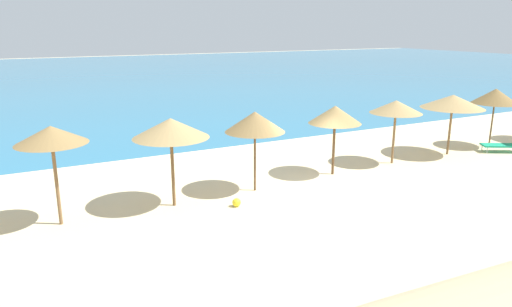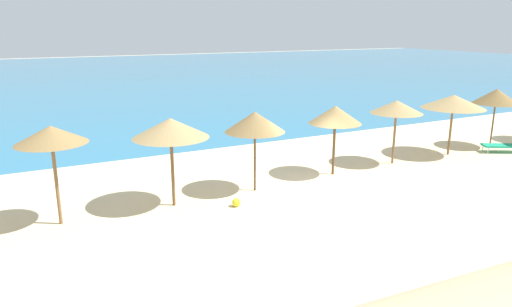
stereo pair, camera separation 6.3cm
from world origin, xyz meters
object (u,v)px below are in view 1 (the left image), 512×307
at_px(beach_umbrella_6, 396,107).
at_px(beach_umbrella_7, 453,102).
at_px(beach_umbrella_3, 171,128).
at_px(beach_umbrella_5, 335,115).
at_px(beach_umbrella_2, 51,135).
at_px(beach_umbrella_4, 255,122).
at_px(beach_ball, 237,202).
at_px(beach_umbrella_8, 495,96).
at_px(lounge_chair_2, 506,143).

height_order(beach_umbrella_6, beach_umbrella_7, beach_umbrella_7).
bearing_deg(beach_umbrella_3, beach_umbrella_5, 3.20).
distance_m(beach_umbrella_5, beach_umbrella_7, 6.14).
distance_m(beach_umbrella_2, beach_umbrella_4, 6.15).
height_order(beach_umbrella_7, beach_ball, beach_umbrella_7).
bearing_deg(beach_ball, beach_umbrella_7, 7.22).
relative_size(beach_umbrella_6, beach_umbrella_8, 0.96).
distance_m(beach_umbrella_2, beach_umbrella_8, 18.60).
bearing_deg(beach_umbrella_5, beach_umbrella_7, 0.21).
relative_size(beach_umbrella_4, beach_umbrella_6, 1.05).
xyz_separation_m(beach_umbrella_5, beach_ball, (-4.63, -1.34, -2.13)).
bearing_deg(beach_umbrella_7, beach_umbrella_8, 2.15).
distance_m(beach_umbrella_2, lounge_chair_2, 18.43).
height_order(beach_umbrella_2, beach_umbrella_7, beach_umbrella_2).
bearing_deg(lounge_chair_2, beach_umbrella_2, 117.24).
distance_m(lounge_chair_2, beach_ball, 13.35).
bearing_deg(beach_umbrella_4, beach_umbrella_8, 1.86).
xyz_separation_m(beach_umbrella_2, beach_umbrella_7, (15.73, 0.30, -0.26)).
xyz_separation_m(beach_umbrella_2, beach_umbrella_3, (3.28, -0.08, -0.12)).
height_order(beach_umbrella_8, beach_ball, beach_umbrella_8).
bearing_deg(beach_umbrella_2, beach_umbrella_5, 1.63).
height_order(beach_umbrella_7, beach_umbrella_8, beach_umbrella_8).
xyz_separation_m(beach_umbrella_6, beach_umbrella_7, (3.12, -0.06, 0.00)).
relative_size(beach_umbrella_4, beach_umbrella_7, 1.03).
xyz_separation_m(beach_umbrella_4, beach_umbrella_6, (6.46, 0.36, -0.06)).
bearing_deg(beach_umbrella_2, beach_umbrella_7, 1.08).
relative_size(beach_umbrella_3, lounge_chair_2, 1.58).
xyz_separation_m(beach_umbrella_7, lounge_chair_2, (2.57, -0.91, -1.90)).
distance_m(beach_umbrella_8, lounge_chair_2, 2.20).
distance_m(beach_umbrella_5, beach_umbrella_8, 9.01).
bearing_deg(beach_umbrella_3, beach_ball, -30.56).
bearing_deg(beach_umbrella_5, beach_umbrella_8, 0.83).
relative_size(beach_umbrella_6, beach_umbrella_7, 0.98).
bearing_deg(beach_umbrella_4, lounge_chair_2, -2.89).
bearing_deg(beach_umbrella_8, beach_umbrella_5, -179.17).
relative_size(beach_umbrella_7, beach_umbrella_8, 0.98).
bearing_deg(beach_umbrella_3, beach_umbrella_7, 1.72).
xyz_separation_m(beach_umbrella_5, beach_umbrella_6, (3.03, 0.09, 0.04)).
height_order(beach_umbrella_2, beach_umbrella_5, beach_umbrella_2).
height_order(beach_umbrella_7, lounge_chair_2, beach_umbrella_7).
bearing_deg(beach_umbrella_5, beach_ball, -163.83).
bearing_deg(beach_umbrella_8, beach_ball, -173.84).
distance_m(beach_umbrella_2, beach_umbrella_5, 9.59).
bearing_deg(beach_umbrella_8, beach_umbrella_7, -177.85).
bearing_deg(beach_umbrella_6, beach_ball, -169.44).
bearing_deg(beach_umbrella_5, beach_umbrella_6, 1.61).
bearing_deg(beach_umbrella_2, beach_umbrella_8, 1.24).
xyz_separation_m(beach_umbrella_4, lounge_chair_2, (12.15, -0.61, -1.96)).
distance_m(beach_umbrella_5, beach_umbrella_6, 3.03).
xyz_separation_m(beach_umbrella_5, beach_umbrella_7, (6.14, 0.02, 0.04)).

